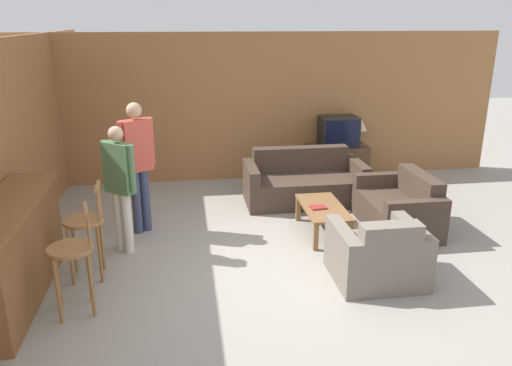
% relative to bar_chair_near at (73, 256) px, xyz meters
% --- Properties ---
extents(ground_plane, '(24.00, 24.00, 0.00)m').
position_rel_bar_chair_near_xyz_m(ground_plane, '(2.18, 0.47, -0.62)').
color(ground_plane, gray).
extents(wall_back, '(9.40, 0.08, 2.60)m').
position_rel_bar_chair_near_xyz_m(wall_back, '(2.18, 4.18, 0.68)').
color(wall_back, '#9E6B3D').
rests_on(wall_back, ground_plane).
extents(wall_left, '(0.08, 8.71, 2.60)m').
position_rel_bar_chair_near_xyz_m(wall_left, '(-0.99, 1.82, 0.68)').
color(wall_left, '#9E6B3D').
rests_on(wall_left, ground_plane).
extents(bar_counter, '(0.55, 2.11, 1.07)m').
position_rel_bar_chair_near_xyz_m(bar_counter, '(-0.65, 0.33, -0.07)').
color(bar_counter, brown).
rests_on(bar_counter, ground_plane).
extents(bar_chair_near, '(0.53, 0.53, 1.10)m').
position_rel_bar_chair_near_xyz_m(bar_chair_near, '(0.00, 0.00, 0.00)').
color(bar_chair_near, '#996638').
rests_on(bar_chair_near, ground_plane).
extents(bar_chair_mid, '(0.47, 0.47, 1.10)m').
position_rel_bar_chair_near_xyz_m(bar_chair_mid, '(0.00, 0.71, 0.00)').
color(bar_chair_mid, '#996638').
rests_on(bar_chair_mid, ground_plane).
extents(couch_far, '(1.87, 0.92, 0.82)m').
position_rel_bar_chair_near_xyz_m(couch_far, '(2.99, 2.80, -0.32)').
color(couch_far, '#423328').
rests_on(couch_far, ground_plane).
extents(armchair_near, '(0.96, 0.87, 0.80)m').
position_rel_bar_chair_near_xyz_m(armchair_near, '(3.20, 0.17, -0.32)').
color(armchair_near, '#70665B').
rests_on(armchair_near, ground_plane).
extents(loveseat_right, '(0.84, 1.33, 0.79)m').
position_rel_bar_chair_near_xyz_m(loveseat_right, '(4.05, 1.54, -0.32)').
color(loveseat_right, '#423328').
rests_on(loveseat_right, ground_plane).
extents(coffee_table, '(0.54, 1.08, 0.39)m').
position_rel_bar_chair_near_xyz_m(coffee_table, '(2.95, 1.51, -0.28)').
color(coffee_table, brown).
rests_on(coffee_table, ground_plane).
extents(tv_unit, '(1.08, 0.52, 0.63)m').
position_rel_bar_chair_near_xyz_m(tv_unit, '(3.85, 3.84, -0.30)').
color(tv_unit, '#513823').
rests_on(tv_unit, ground_plane).
extents(tv, '(0.67, 0.46, 0.53)m').
position_rel_bar_chair_near_xyz_m(tv, '(3.85, 3.84, 0.28)').
color(tv, black).
rests_on(tv, tv_unit).
extents(book_on_table, '(0.23, 0.18, 0.02)m').
position_rel_bar_chair_near_xyz_m(book_on_table, '(2.86, 1.45, -0.21)').
color(book_on_table, maroon).
rests_on(book_on_table, coffee_table).
extents(table_lamp, '(0.24, 0.24, 0.50)m').
position_rel_bar_chair_near_xyz_m(table_lamp, '(4.25, 3.84, 0.38)').
color(table_lamp, brown).
rests_on(table_lamp, tv_unit).
extents(person_by_window, '(0.44, 0.35, 1.79)m').
position_rel_bar_chair_near_xyz_m(person_by_window, '(0.50, 1.94, 0.42)').
color(person_by_window, '#384260').
rests_on(person_by_window, ground_plane).
extents(person_by_counter, '(0.41, 0.37, 1.61)m').
position_rel_bar_chair_near_xyz_m(person_by_counter, '(0.33, 1.34, 0.30)').
color(person_by_counter, silver).
rests_on(person_by_counter, ground_plane).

